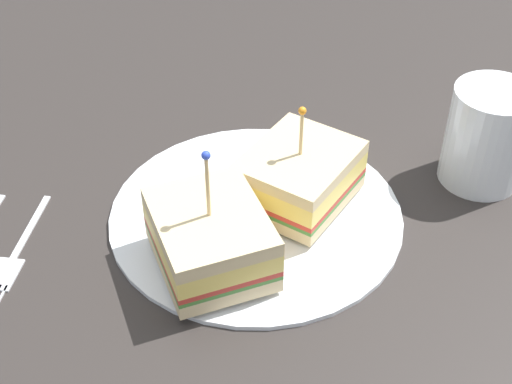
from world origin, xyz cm
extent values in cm
cube|color=#2D2826|center=(0.00, 0.00, -1.00)|extent=(115.78, 115.78, 2.00)
cylinder|color=white|center=(0.00, 0.00, 0.44)|extent=(26.30, 26.30, 0.89)
cube|color=beige|center=(3.27, -2.58, 1.46)|extent=(10.60, 9.06, 1.15)
cube|color=#478438|center=(3.27, -2.58, 2.23)|extent=(10.60, 9.06, 0.40)
cube|color=red|center=(3.27, -2.58, 2.68)|extent=(10.60, 9.06, 0.50)
cube|color=#F4D666|center=(3.27, -2.58, 3.83)|extent=(10.60, 9.06, 1.80)
cube|color=beige|center=(3.27, -2.58, 5.30)|extent=(10.60, 9.06, 1.15)
cylinder|color=tan|center=(3.27, -2.58, 7.82)|extent=(0.30, 0.30, 5.02)
sphere|color=orange|center=(3.27, -2.58, 10.33)|extent=(0.70, 0.70, 0.70)
cube|color=beige|center=(-7.48, -0.16, 1.53)|extent=(13.09, 13.32, 1.28)
cube|color=#478438|center=(-7.48, -0.16, 2.37)|extent=(13.09, 13.32, 0.40)
cube|color=red|center=(-7.48, -0.16, 2.82)|extent=(13.09, 13.32, 0.50)
cube|color=#F4D666|center=(-7.48, -0.16, 3.91)|extent=(13.09, 13.32, 1.69)
cube|color=beige|center=(-7.48, -0.16, 5.40)|extent=(13.09, 13.32, 1.28)
cylinder|color=tan|center=(-7.48, -0.16, 8.62)|extent=(0.30, 0.30, 6.45)
sphere|color=blue|center=(-7.48, -0.16, 11.85)|extent=(0.70, 0.70, 0.70)
cylinder|color=beige|center=(15.38, -15.79, 3.19)|extent=(6.69, 6.69, 6.37)
cylinder|color=white|center=(15.38, -15.79, 4.80)|extent=(7.60, 7.60, 9.59)
cube|color=silver|center=(-10.98, 16.75, 0.18)|extent=(7.87, 3.53, 0.35)
cube|color=silver|center=(-16.48, 14.61, 0.18)|extent=(4.15, 3.35, 0.35)
cube|color=silver|center=(-18.26, 13.12, 0.18)|extent=(1.93, 0.89, 0.35)
camera|label=1|loc=(-42.59, -23.82, 43.76)|focal=50.96mm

